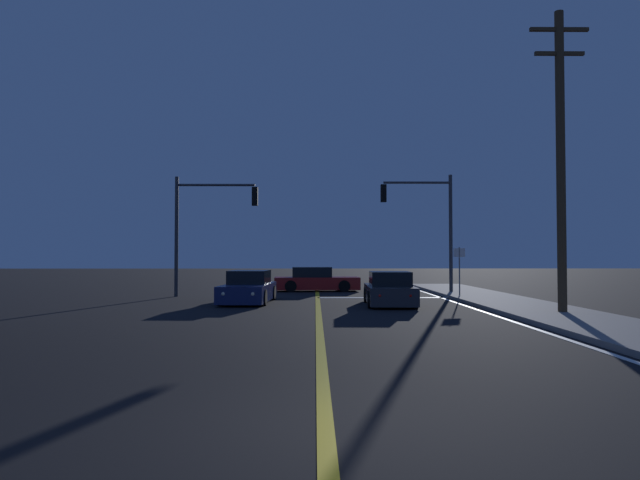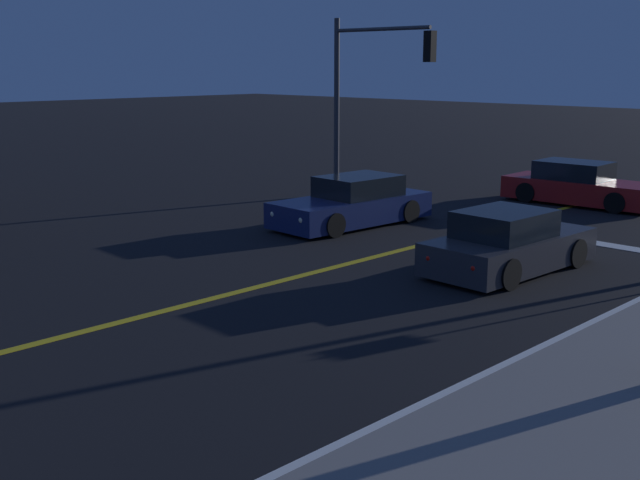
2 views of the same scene
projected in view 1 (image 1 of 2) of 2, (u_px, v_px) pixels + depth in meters
The scene contains 12 objects.
ground_plane at pixel (326, 436), 6.01m from camera, with size 160.00×160.00×0.00m, color black.
sidewalk_right at pixel (571, 318), 16.71m from camera, with size 3.20×38.28×0.15m, color gray.
lane_line_center at pixel (319, 321), 16.64m from camera, with size 0.20×36.15×0.01m, color gold.
lane_line_edge_right at pixel (510, 320), 16.69m from camera, with size 0.16×36.15×0.01m, color white.
stop_bar at pixel (382, 298), 25.79m from camera, with size 6.01×0.50×0.01m, color white.
car_side_waiting_charcoal at pixel (390, 291), 21.91m from camera, with size 1.98×4.23×1.34m.
car_far_approaching_red at pixel (316, 281), 30.72m from camera, with size 4.77×2.03×1.34m.
car_lead_oncoming_navy at pixel (249, 289), 23.24m from camera, with size 2.08×4.77×1.34m.
traffic_signal_near_right at pixel (426, 215), 28.23m from camera, with size 3.66×0.28×6.10m.
traffic_signal_far_left at pixel (206, 216), 26.73m from camera, with size 4.00×0.28×5.79m.
utility_pole_right at pixel (561, 156), 18.06m from camera, with size 1.93×0.29×10.00m.
street_sign_corner at pixel (459, 264), 25.37m from camera, with size 0.56×0.14×2.35m.
Camera 1 is at (-0.12, -6.07, 1.95)m, focal length 31.09 mm.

